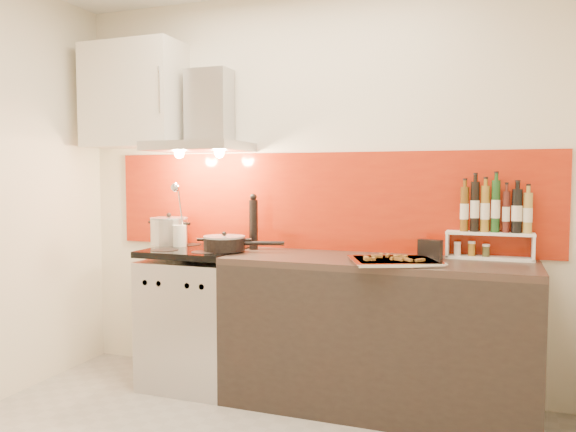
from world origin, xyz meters
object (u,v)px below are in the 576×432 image
at_px(saute_pan, 225,243).
at_px(baking_tray, 394,260).
at_px(pepper_mill, 253,223).
at_px(counter, 376,334).
at_px(range_stove, 197,318).
at_px(stock_pot, 169,231).

distance_m(saute_pan, baking_tray, 1.09).
bearing_deg(pepper_mill, counter, -9.46).
bearing_deg(saute_pan, counter, 2.85).
bearing_deg(baking_tray, pepper_mill, 163.91).
bearing_deg(range_stove, counter, 0.23).
height_order(counter, saute_pan, saute_pan).
height_order(range_stove, stock_pot, stock_pot).
xyz_separation_m(range_stove, pepper_mill, (0.35, 0.15, 0.64)).
bearing_deg(saute_pan, stock_pot, 162.28).
bearing_deg(counter, range_stove, -179.77).
xyz_separation_m(counter, stock_pot, (-1.48, 0.12, 0.56)).
height_order(stock_pot, pepper_mill, pepper_mill).
distance_m(stock_pot, baking_tray, 1.63).
distance_m(range_stove, stock_pot, 0.64).
xyz_separation_m(counter, baking_tray, (0.13, -0.14, 0.47)).
xyz_separation_m(saute_pan, pepper_mill, (0.11, 0.19, 0.12)).
bearing_deg(pepper_mill, saute_pan, -120.67).
xyz_separation_m(range_stove, counter, (1.20, 0.00, 0.01)).
xyz_separation_m(range_stove, saute_pan, (0.24, -0.04, 0.52)).
bearing_deg(range_stove, saute_pan, -10.30).
bearing_deg(stock_pot, range_stove, -23.58).
bearing_deg(saute_pan, pepper_mill, 59.33).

